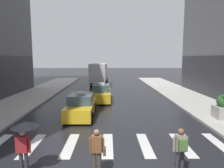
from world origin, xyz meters
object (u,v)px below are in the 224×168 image
at_px(box_truck, 99,74).
at_px(planter_near_corner, 223,108).
at_px(pedestrian_with_handbag, 97,149).
at_px(taxi_lead, 81,106).
at_px(taxi_second, 101,93).
at_px(pedestrian_with_umbrella, 24,133).
at_px(pedestrian_with_backpack, 181,147).

bearing_deg(box_truck, planter_near_corner, -61.96).
xyz_separation_m(pedestrian_with_handbag, planter_near_corner, (8.02, 6.18, -0.06)).
xyz_separation_m(taxi_lead, taxi_second, (1.21, 5.35, 0.00)).
relative_size(box_truck, pedestrian_with_handbag, 4.61).
xyz_separation_m(box_truck, pedestrian_with_umbrella, (-1.48, -23.24, -0.34)).
xyz_separation_m(taxi_lead, box_truck, (0.49, 15.96, 1.13)).
distance_m(taxi_second, box_truck, 10.70).
height_order(taxi_lead, pedestrian_with_backpack, taxi_lead).
relative_size(box_truck, planter_near_corner, 4.76).
bearing_deg(pedestrian_with_handbag, taxi_lead, 102.09).
height_order(box_truck, planter_near_corner, box_truck).
relative_size(pedestrian_with_backpack, pedestrian_with_handbag, 1.00).
relative_size(taxi_lead, planter_near_corner, 2.85).
relative_size(taxi_lead, taxi_second, 1.00).
bearing_deg(taxi_lead, planter_near_corner, -6.68).
height_order(box_truck, pedestrian_with_backpack, box_truck).
distance_m(taxi_second, planter_near_corner, 10.59).
height_order(pedestrian_with_handbag, planter_near_corner, planter_near_corner).
height_order(taxi_lead, planter_near_corner, taxi_lead).
xyz_separation_m(box_truck, planter_near_corner, (9.10, -17.09, -0.98)).
bearing_deg(taxi_lead, taxi_second, 77.26).
bearing_deg(planter_near_corner, box_truck, 118.04).
relative_size(taxi_lead, pedestrian_with_umbrella, 2.35).
distance_m(taxi_lead, pedestrian_with_handbag, 7.47).
height_order(taxi_lead, box_truck, box_truck).
bearing_deg(pedestrian_with_backpack, pedestrian_with_umbrella, 179.86).
bearing_deg(box_truck, taxi_lead, -91.75).
bearing_deg(planter_near_corner, taxi_lead, 173.32).
height_order(taxi_second, pedestrian_with_umbrella, pedestrian_with_umbrella).
distance_m(taxi_lead, box_truck, 16.01).
bearing_deg(taxi_lead, box_truck, 88.25).
bearing_deg(pedestrian_with_umbrella, taxi_second, 80.11).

